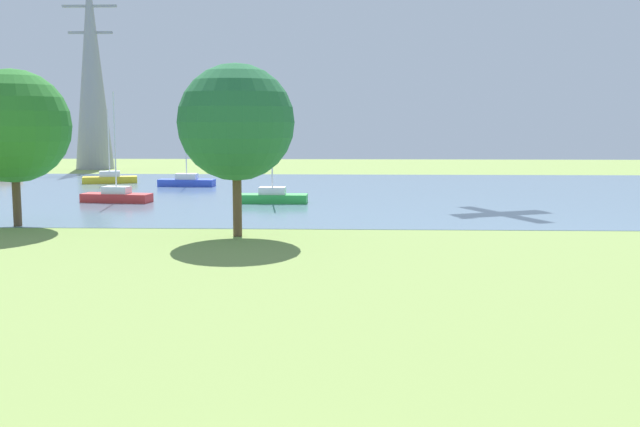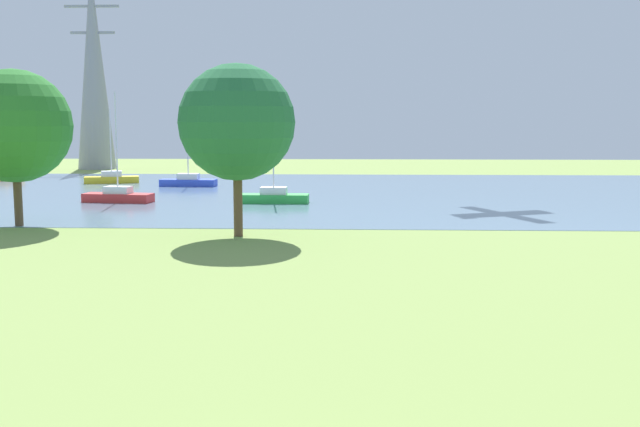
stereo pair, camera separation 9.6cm
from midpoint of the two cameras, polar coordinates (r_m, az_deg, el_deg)
name	(u,v)px [view 2 (the right image)]	position (r m, az deg, el deg)	size (l,w,h in m)	color
ground_plane	(325,258)	(30.72, 0.50, -3.42)	(160.00, 160.00, 0.00)	#7F994C
water_surface	(337,193)	(58.46, 1.40, 1.61)	(140.00, 40.00, 0.02)	slate
sailboat_red	(118,196)	(53.41, -15.24, 1.34)	(4.96, 2.14, 7.61)	red
sailboat_green	(274,196)	(51.09, -3.54, 1.32)	(4.83, 1.59, 7.54)	green
sailboat_blue	(188,181)	(65.19, -10.06, 2.48)	(4.87, 1.75, 7.71)	blue
sailboat_yellow	(112,178)	(70.12, -15.71, 2.64)	(5.03, 2.84, 6.69)	yellow
tree_west_near	(14,126)	(42.70, -22.42, 6.24)	(6.02, 6.02, 8.38)	brown
tree_east_near	(237,123)	(36.21, -6.34, 6.98)	(5.67, 5.67, 8.40)	brown
electricity_pylon	(94,68)	(92.15, -17.00, 10.66)	(6.40, 4.40, 23.58)	gray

